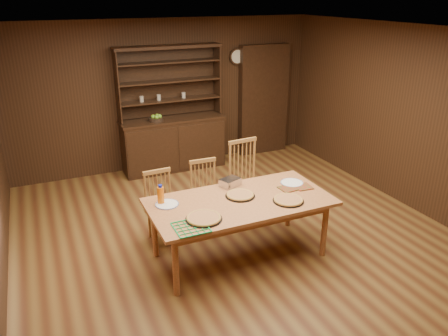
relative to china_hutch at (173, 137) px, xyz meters
name	(u,v)px	position (x,y,z in m)	size (l,w,h in m)	color
floor	(240,240)	(0.00, -2.75, -0.60)	(6.00, 6.00, 0.00)	brown
room_shell	(242,123)	(0.00, -2.75, 0.98)	(6.00, 6.00, 6.00)	white
china_hutch	(173,137)	(0.00, 0.00, 0.00)	(1.84, 0.52, 2.17)	#321D10
doorway	(263,100)	(1.90, 0.15, 0.45)	(1.00, 0.18, 2.10)	#321D10
wall_clock	(237,56)	(1.35, 0.20, 1.30)	(0.30, 0.05, 0.30)	#321D10
dining_table	(240,206)	(-0.16, -3.07, 0.08)	(2.12, 1.06, 0.75)	#CC8046
chair_left	(161,204)	(-0.90, -2.28, -0.11)	(0.40, 0.38, 0.93)	#A77339
chair_center	(205,192)	(-0.25, -2.20, -0.10)	(0.40, 0.38, 0.94)	#A77339
chair_right	(246,177)	(0.38, -2.15, 0.00)	(0.49, 0.47, 1.12)	#A77339
pizza_left	(204,218)	(-0.72, -3.33, 0.17)	(0.40, 0.40, 0.04)	black
pizza_right	(288,200)	(0.34, -3.32, 0.17)	(0.36, 0.36, 0.04)	black
pizza_center	(240,195)	(-0.11, -2.97, 0.17)	(0.35, 0.35, 0.04)	black
cooling_rack	(191,227)	(-0.90, -3.44, 0.16)	(0.33, 0.33, 0.02)	#0C9E46
plate_left	(167,204)	(-0.97, -2.84, 0.16)	(0.27, 0.27, 0.02)	white
plate_right	(292,183)	(0.65, -2.90, 0.16)	(0.29, 0.29, 0.02)	white
foil_dish	(230,182)	(-0.10, -2.65, 0.20)	(0.24, 0.17, 0.10)	silver
juice_bottle	(161,195)	(-1.02, -2.78, 0.26)	(0.08, 0.08, 0.24)	orange
pot_holder_a	(303,187)	(0.71, -3.06, 0.16)	(0.20, 0.20, 0.01)	red
pot_holder_b	(288,188)	(0.51, -3.03, 0.16)	(0.20, 0.20, 0.01)	red
fruit_bowl	(156,118)	(-0.30, -0.07, 0.39)	(0.26, 0.26, 0.12)	black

